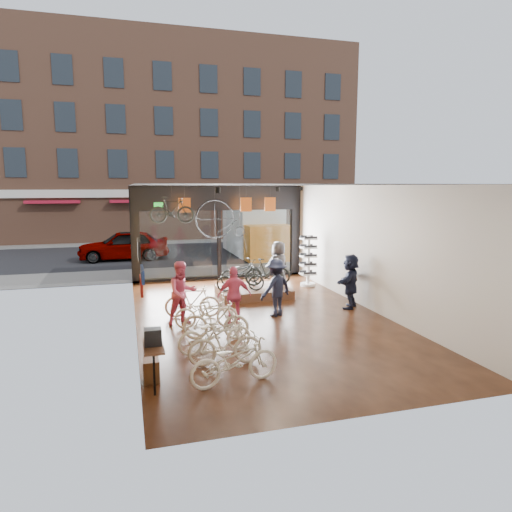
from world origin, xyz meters
name	(u,v)px	position (x,y,z in m)	size (l,w,h in m)	color
ground_plane	(260,318)	(0.00, 0.00, -0.02)	(7.00, 12.00, 0.04)	black
ceiling	(261,184)	(0.00, 0.00, 3.82)	(7.00, 12.00, 0.04)	black
wall_left	(132,258)	(-3.52, 0.00, 1.90)	(0.04, 12.00, 3.80)	#AB7D31
wall_right	(371,248)	(3.52, 0.00, 1.90)	(0.04, 12.00, 3.80)	beige
wall_back	(368,305)	(0.00, -6.02, 1.90)	(7.00, 0.04, 3.80)	beige
storefront	(219,232)	(0.00, 6.00, 1.90)	(7.00, 0.26, 3.80)	black
exit_sign	(158,205)	(-2.40, 5.88, 3.05)	(0.35, 0.06, 0.18)	#198C26
street_road	(190,250)	(0.00, 15.00, -0.01)	(30.00, 18.00, 0.02)	black
sidewalk_near	(214,271)	(0.00, 7.20, 0.06)	(30.00, 2.40, 0.12)	slate
sidewalk_far	(182,241)	(0.00, 19.00, 0.06)	(30.00, 2.00, 0.12)	slate
opposite_building	(175,141)	(0.00, 21.50, 7.00)	(26.00, 5.00, 14.00)	brown
street_car	(124,245)	(-3.81, 12.00, 0.77)	(1.82, 4.51, 1.54)	gray
box_truck	(257,232)	(3.06, 11.00, 1.36)	(2.29, 6.88, 2.71)	silver
floor_bike_0	(235,361)	(-1.75, -4.19, 0.47)	(0.62, 1.79, 0.94)	silver
floor_bike_1	(225,344)	(-1.73, -3.22, 0.48)	(0.45, 1.58, 0.95)	silver
floor_bike_2	(215,334)	(-1.80, -2.44, 0.45)	(0.59, 1.71, 0.90)	silver
floor_bike_3	(216,320)	(-1.61, -1.57, 0.49)	(0.46, 1.64, 0.99)	silver
floor_bike_4	(206,312)	(-1.67, -0.55, 0.44)	(0.59, 1.68, 0.88)	silver
floor_bike_5	(193,301)	(-1.88, 0.53, 0.49)	(0.46, 1.62, 0.97)	silver
display_platform	(253,292)	(0.51, 2.58, 0.15)	(2.40, 1.80, 0.30)	#4C2E21
display_bike_left	(240,279)	(-0.05, 2.16, 0.72)	(0.55, 1.59, 0.84)	black
display_bike_mid	(268,272)	(1.08, 2.72, 0.79)	(0.46, 1.61, 0.97)	black
display_bike_right	(241,272)	(0.25, 3.31, 0.74)	(0.58, 1.66, 0.87)	black
customer_1	(182,293)	(-2.23, -0.02, 0.88)	(0.85, 0.66, 1.75)	#CC4C72
customer_2	(234,295)	(-0.86, -0.37, 0.80)	(0.94, 0.39, 1.60)	#CC4C72
customer_3	(276,288)	(0.48, 0.04, 0.85)	(1.09, 0.63, 1.69)	#161C33
customer_4	(279,266)	(1.58, 3.03, 0.91)	(0.89, 0.58, 1.82)	#3F3F44
customer_5	(350,281)	(3.00, 0.27, 0.85)	(1.57, 0.50, 1.70)	#161C33
sunglasses_rack	(308,261)	(2.95, 3.58, 0.97)	(0.57, 0.47, 1.94)	white
wall_merch	(144,315)	(-3.38, -3.50, 1.30)	(0.40, 2.40, 2.60)	navy
penny_farthing	(223,220)	(-0.13, 4.58, 2.50)	(1.82, 0.06, 1.46)	black
hung_bike	(172,210)	(-2.05, 4.20, 2.93)	(0.45, 1.58, 0.95)	black
jersey_left	(185,205)	(-1.47, 5.20, 3.05)	(0.45, 0.03, 0.55)	#CC5919
jersey_mid	(246,205)	(0.94, 5.20, 3.05)	(0.45, 0.03, 0.55)	#CC5919
jersey_right	(270,204)	(1.94, 5.20, 3.05)	(0.45, 0.03, 0.55)	#CC5919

